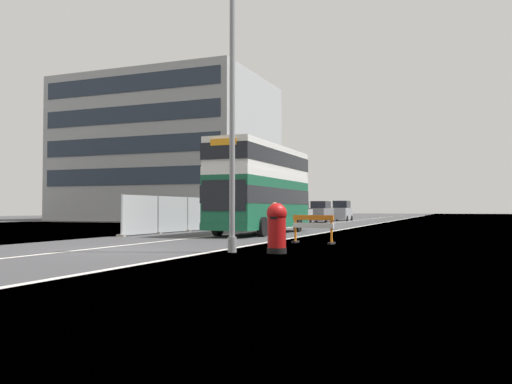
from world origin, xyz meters
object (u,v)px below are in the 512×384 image
at_px(lamppost_foreground, 232,122).
at_px(car_receding_mid, 321,212).
at_px(car_receding_far, 342,211).
at_px(double_decker_bus, 262,187).
at_px(pedestrian_at_kerb, 275,224).
at_px(roadworks_barrier, 313,225).
at_px(red_pillar_postbox, 277,226).
at_px(car_oncoming_near, 296,214).

height_order(lamppost_foreground, car_receding_mid, lamppost_foreground).
bearing_deg(car_receding_far, car_receding_mid, -95.15).
relative_size(double_decker_bus, car_receding_far, 2.58).
bearing_deg(pedestrian_at_kerb, roadworks_barrier, 70.47).
bearing_deg(red_pillar_postbox, car_receding_mid, 102.52).
relative_size(double_decker_bus, lamppost_foreground, 1.17).
distance_m(red_pillar_postbox, car_receding_mid, 38.81).
distance_m(car_receding_mid, car_receding_far, 7.12).
distance_m(double_decker_bus, lamppost_foreground, 13.11).
bearing_deg(double_decker_bus, car_receding_mid, 97.19).
xyz_separation_m(red_pillar_postbox, pedestrian_at_kerb, (-1.02, 2.70, -0.04)).
height_order(double_decker_bus, roadworks_barrier, double_decker_bus).
xyz_separation_m(lamppost_foreground, car_receding_far, (-6.32, 45.18, -3.16)).
xyz_separation_m(roadworks_barrier, car_oncoming_near, (-7.90, 23.15, 0.22)).
distance_m(car_oncoming_near, car_receding_mid, 9.73).
xyz_separation_m(double_decker_bus, pedestrian_at_kerb, (4.16, -9.56, -1.80)).
relative_size(lamppost_foreground, car_oncoming_near, 1.97).
bearing_deg(red_pillar_postbox, pedestrian_at_kerb, 110.79).
xyz_separation_m(lamppost_foreground, pedestrian_at_kerb, (0.43, 2.90, -3.40)).
bearing_deg(pedestrian_at_kerb, car_receding_far, 99.07).
bearing_deg(car_oncoming_near, lamppost_foreground, -76.82).
bearing_deg(car_receding_mid, lamppost_foreground, -79.65).
relative_size(car_receding_mid, car_receding_far, 1.07).
relative_size(red_pillar_postbox, roadworks_barrier, 0.87).
bearing_deg(car_oncoming_near, car_receding_far, 88.88).
relative_size(red_pillar_postbox, car_receding_mid, 0.36).
height_order(double_decker_bus, car_receding_far, double_decker_bus).
bearing_deg(double_decker_bus, lamppost_foreground, -73.36).
xyz_separation_m(double_decker_bus, car_receding_far, (-2.59, 32.72, -1.55)).
distance_m(roadworks_barrier, car_receding_far, 40.67).
relative_size(double_decker_bus, car_receding_mid, 2.40).
relative_size(double_decker_bus, pedestrian_at_kerb, 6.35).
distance_m(lamppost_foreground, car_receding_mid, 38.86).
relative_size(car_oncoming_near, pedestrian_at_kerb, 2.75).
bearing_deg(lamppost_foreground, red_pillar_postbox, 7.98).
xyz_separation_m(lamppost_foreground, car_receding_mid, (-6.96, 38.09, -3.21)).
height_order(roadworks_barrier, car_receding_far, car_receding_far).
relative_size(red_pillar_postbox, car_oncoming_near, 0.35).
height_order(red_pillar_postbox, roadworks_barrier, red_pillar_postbox).
distance_m(lamppost_foreground, car_oncoming_near, 29.32).
bearing_deg(pedestrian_at_kerb, lamppost_foreground, -98.46).
bearing_deg(car_oncoming_near, double_decker_bus, -79.60).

